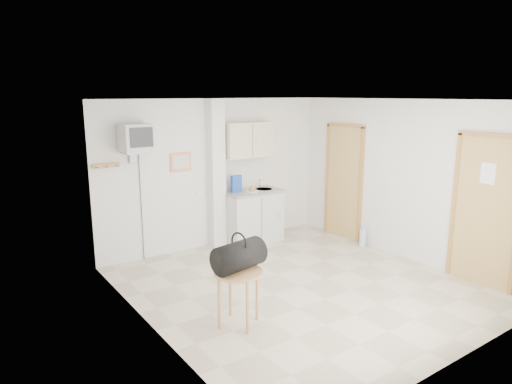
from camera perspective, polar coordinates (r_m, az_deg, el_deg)
ground at (r=6.40m, az=5.53°, el=-11.59°), size 4.50×4.50×0.00m
room_envelope at (r=6.17m, az=6.97°, el=2.42°), size 4.24×4.54×2.55m
kitchenette at (r=8.00m, az=-0.60°, el=-0.61°), size 1.03×0.58×2.10m
crt_television at (r=6.90m, az=-14.76°, el=6.47°), size 0.44×0.45×2.15m
round_table at (r=5.19m, az=-2.23°, el=-10.84°), size 0.55×0.55×0.64m
duffel_bag at (r=5.13m, az=-2.13°, el=-7.95°), size 0.64×0.43×0.44m
water_bottle at (r=8.10m, az=13.19°, el=-5.54°), size 0.11×0.11×0.34m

